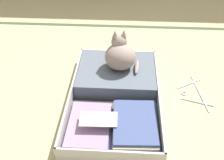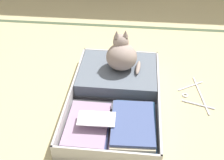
# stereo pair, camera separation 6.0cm
# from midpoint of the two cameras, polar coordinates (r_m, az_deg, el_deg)

# --- Properties ---
(ground_plane) EXTENTS (10.00, 10.00, 0.00)m
(ground_plane) POSITION_cam_midpoint_polar(r_m,az_deg,el_deg) (1.91, -1.34, -4.79)
(ground_plane) COLOR tan
(tatami_border) EXTENTS (4.80, 0.05, 0.00)m
(tatami_border) POSITION_cam_midpoint_polar(r_m,az_deg,el_deg) (2.84, 0.47, 10.83)
(tatami_border) COLOR #3A4931
(tatami_border) RESTS_ON ground_plane
(open_suitcase) EXTENTS (0.59, 0.99, 0.11)m
(open_suitcase) POSITION_cam_midpoint_polar(r_m,az_deg,el_deg) (1.94, 0.08, -2.16)
(open_suitcase) COLOR #B8B5B1
(open_suitcase) RESTS_ON ground_plane
(black_cat) EXTENTS (0.27, 0.26, 0.28)m
(black_cat) POSITION_cam_midpoint_polar(r_m,az_deg,el_deg) (2.00, 0.80, 5.13)
(black_cat) COLOR gray
(black_cat) RESTS_ON open_suitcase
(clothes_hanger) EXTENTS (0.23, 0.40, 0.01)m
(clothes_hanger) POSITION_cam_midpoint_polar(r_m,az_deg,el_deg) (2.06, 15.49, -2.48)
(clothes_hanger) COLOR silver
(clothes_hanger) RESTS_ON ground_plane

